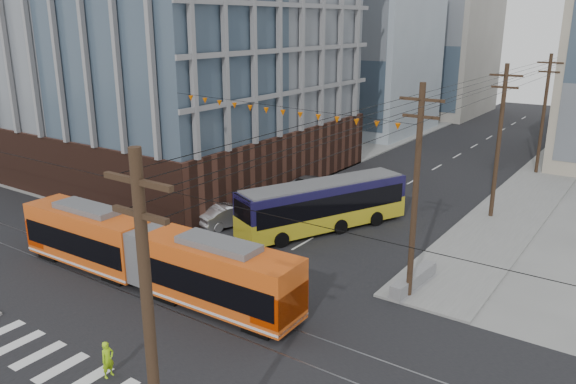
% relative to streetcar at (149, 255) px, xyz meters
% --- Properties ---
extents(ground, '(160.00, 160.00, 0.00)m').
position_rel_streetcar_xyz_m(ground, '(3.49, -4.36, -1.77)').
color(ground, slate).
extents(office_building, '(30.00, 25.00, 28.60)m').
position_rel_streetcar_xyz_m(office_building, '(-18.51, 18.64, 12.53)').
color(office_building, '#381E16').
rests_on(office_building, ground).
extents(bg_bldg_nw_near, '(18.00, 16.00, 18.00)m').
position_rel_streetcar_xyz_m(bg_bldg_nw_near, '(-13.51, 47.64, 7.23)').
color(bg_bldg_nw_near, '#8C99A5').
rests_on(bg_bldg_nw_near, ground).
extents(bg_bldg_nw_far, '(16.00, 18.00, 20.00)m').
position_rel_streetcar_xyz_m(bg_bldg_nw_far, '(-10.51, 67.64, 8.23)').
color(bg_bldg_nw_far, gray).
rests_on(bg_bldg_nw_far, ground).
extents(utility_pole_near, '(0.30, 0.30, 11.00)m').
position_rel_streetcar_xyz_m(utility_pole_near, '(11.99, -10.36, 3.73)').
color(utility_pole_near, black).
rests_on(utility_pole_near, ground).
extents(utility_pole_far, '(0.30, 0.30, 11.00)m').
position_rel_streetcar_xyz_m(utility_pole_far, '(11.99, 51.64, 3.73)').
color(utility_pole_far, black).
rests_on(utility_pole_far, ground).
extents(streetcar, '(18.41, 2.99, 3.54)m').
position_rel_streetcar_xyz_m(streetcar, '(0.00, 0.00, 0.00)').
color(streetcar, '#D55014').
rests_on(streetcar, ground).
extents(city_bus, '(7.48, 12.29, 3.48)m').
position_rel_streetcar_xyz_m(city_bus, '(3.20, 12.62, -0.03)').
color(city_bus, '#141039').
rests_on(city_bus, ground).
extents(parked_car_silver, '(2.94, 4.94, 1.54)m').
position_rel_streetcar_xyz_m(parked_car_silver, '(-2.58, 9.64, -1.00)').
color(parked_car_silver, '#BABBC0').
rests_on(parked_car_silver, ground).
extents(parked_car_white, '(3.28, 4.84, 1.30)m').
position_rel_streetcar_xyz_m(parked_car_white, '(-2.06, 13.74, -1.12)').
color(parked_car_white, silver).
rests_on(parked_car_white, ground).
extents(parked_car_grey, '(2.73, 4.83, 1.27)m').
position_rel_streetcar_xyz_m(parked_car_grey, '(-2.57, 20.00, -1.13)').
color(parked_car_grey, '#5B5D60').
rests_on(parked_car_grey, ground).
extents(pedestrian, '(0.37, 0.57, 1.55)m').
position_rel_streetcar_xyz_m(pedestrian, '(4.80, -6.58, -0.99)').
color(pedestrian, '#9FDC16').
rests_on(pedestrian, ground).
extents(jersey_barrier, '(1.23, 4.26, 0.84)m').
position_rel_streetcar_xyz_m(jersey_barrier, '(11.79, 7.75, -1.35)').
color(jersey_barrier, slate).
rests_on(jersey_barrier, ground).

